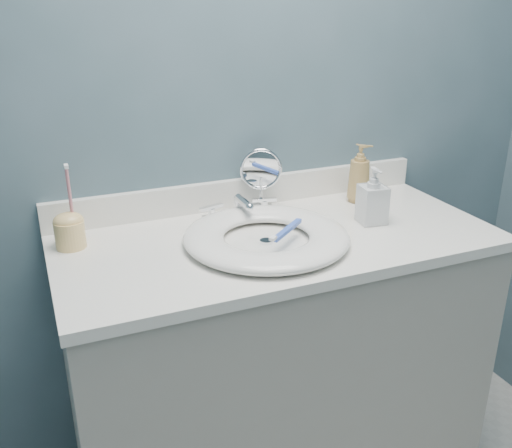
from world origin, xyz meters
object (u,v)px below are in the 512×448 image
soap_bottle_amber (359,173)px  soap_bottle_clear (373,196)px  toothbrush_holder (69,229)px  makeup_mirror (261,176)px

soap_bottle_amber → soap_bottle_clear: (-0.06, -0.17, -0.01)m
soap_bottle_clear → toothbrush_holder: (-0.84, 0.16, -0.03)m
makeup_mirror → soap_bottle_amber: makeup_mirror is taller
makeup_mirror → toothbrush_holder: (-0.58, -0.08, -0.05)m
soap_bottle_amber → soap_bottle_clear: soap_bottle_amber is taller
toothbrush_holder → soap_bottle_clear: bearing=-10.6°
makeup_mirror → soap_bottle_amber: bearing=7.4°
soap_bottle_amber → soap_bottle_clear: size_ratio=1.14×
soap_bottle_clear → toothbrush_holder: toothbrush_holder is taller
makeup_mirror → toothbrush_holder: toothbrush_holder is taller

